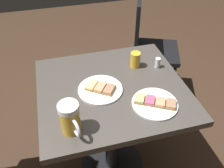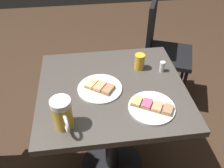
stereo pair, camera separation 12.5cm
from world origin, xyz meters
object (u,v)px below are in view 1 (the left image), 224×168
(cafe_chair, at_px, (148,44))
(plate_near, at_px, (155,103))
(plate_far, at_px, (100,89))
(salt_shaker, at_px, (158,63))
(beer_mug, at_px, (70,119))
(beer_glass_small, at_px, (135,60))

(cafe_chair, bearing_deg, plate_near, 0.90)
(plate_near, height_order, cafe_chair, cafe_chair)
(plate_near, relative_size, plate_far, 0.97)
(cafe_chair, bearing_deg, plate_far, -17.00)
(plate_near, xyz_separation_m, salt_shaker, (0.13, 0.28, 0.02))
(plate_far, relative_size, beer_mug, 1.53)
(beer_glass_small, xyz_separation_m, cafe_chair, (0.33, 0.55, -0.27))
(plate_near, distance_m, cafe_chair, 0.96)
(plate_near, relative_size, cafe_chair, 0.24)
(plate_far, bearing_deg, cafe_chair, 50.89)
(plate_far, bearing_deg, beer_mug, -128.50)
(cafe_chair, bearing_deg, beer_glass_small, -8.78)
(beer_glass_small, xyz_separation_m, salt_shaker, (0.12, -0.04, -0.02))
(salt_shaker, bearing_deg, beer_glass_small, 160.82)
(beer_mug, xyz_separation_m, cafe_chair, (0.75, 0.92, -0.30))
(beer_mug, relative_size, beer_glass_small, 1.66)
(plate_near, bearing_deg, salt_shaker, 64.77)
(beer_glass_small, height_order, cafe_chair, cafe_chair)
(salt_shaker, height_order, cafe_chair, cafe_chair)
(plate_far, xyz_separation_m, beer_mug, (-0.18, -0.22, 0.07))
(plate_far, distance_m, beer_mug, 0.29)
(beer_glass_small, height_order, salt_shaker, beer_glass_small)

